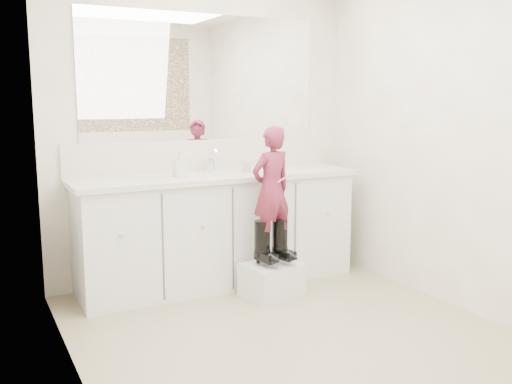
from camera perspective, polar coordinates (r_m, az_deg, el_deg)
floor at (r=3.67m, az=4.21°, el=-14.40°), size 3.00×3.00×0.00m
wall_back at (r=4.71m, az=-5.24°, el=5.96°), size 2.60×0.00×2.60m
wall_left at (r=2.91m, az=-17.94°, el=3.43°), size 0.00×3.00×3.00m
wall_right at (r=4.20m, az=19.77°, el=5.04°), size 0.00×3.00×3.00m
vanity_cabinet at (r=4.57m, az=-3.79°, el=-3.96°), size 2.20×0.55×0.85m
countertop at (r=4.47m, az=-3.78°, el=1.55°), size 2.28×0.58×0.04m
backsplash at (r=4.71m, az=-5.14°, el=3.70°), size 2.28×0.03×0.25m
mirror at (r=4.69m, az=-5.27°, el=11.32°), size 2.00×0.02×1.00m
faucet at (r=4.62m, az=-4.61°, el=2.66°), size 0.08×0.08×0.10m
cup at (r=4.62m, az=-0.95°, el=2.60°), size 0.09×0.09×0.08m
soap_bottle at (r=4.32m, az=-7.61°, el=2.80°), size 0.09×0.09×0.20m
step_stool at (r=4.32m, az=1.57°, el=-8.81°), size 0.45×0.40×0.26m
boot_left at (r=4.22m, az=0.63°, el=-5.12°), size 0.16×0.24×0.33m
boot_right at (r=4.29m, az=2.40°, el=-4.88°), size 0.16×0.24×0.33m
toddler at (r=4.17m, az=1.55°, el=0.27°), size 0.37×0.28×0.92m
toothbrush at (r=4.13m, az=2.88°, el=1.41°), size 0.14×0.04×0.06m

